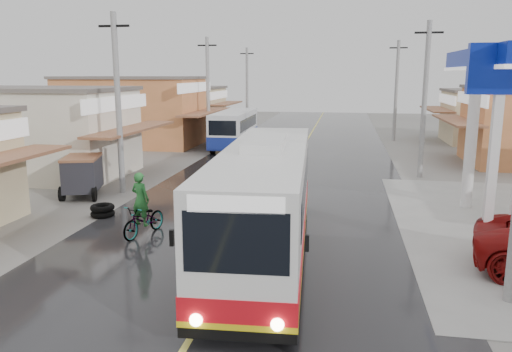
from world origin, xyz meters
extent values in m
plane|color=slate|center=(0.00, 0.00, 0.00)|extent=(120.00, 120.00, 0.00)
cube|color=black|center=(0.00, 15.00, 0.01)|extent=(12.00, 90.00, 0.02)
cube|color=#D8CC4C|center=(0.00, 15.00, 0.02)|extent=(0.15, 90.00, 0.01)
cylinder|color=white|center=(8.00, 9.00, 2.75)|extent=(0.44, 0.44, 5.50)
cube|color=white|center=(7.20, 3.00, 3.00)|extent=(0.25, 0.25, 6.00)
cube|color=#0A1E91|center=(7.20, 3.00, 5.50)|extent=(1.80, 0.30, 1.40)
cube|color=silver|center=(0.75, 2.12, 1.89)|extent=(2.95, 11.22, 2.73)
cube|color=black|center=(0.75, 2.12, 0.44)|extent=(2.97, 11.24, 0.28)
cube|color=red|center=(0.75, 2.12, 0.90)|extent=(3.00, 11.26, 0.51)
cube|color=yellow|center=(0.75, 2.12, 0.59)|extent=(3.01, 11.27, 0.13)
cube|color=black|center=(0.72, 2.58, 2.19)|extent=(2.86, 8.91, 0.92)
cube|color=black|center=(1.07, -3.37, 2.29)|extent=(2.02, 0.24, 1.20)
cube|color=black|center=(0.43, 7.61, 2.29)|extent=(2.02, 0.24, 1.02)
cube|color=white|center=(1.07, -3.37, 3.03)|extent=(1.82, 0.23, 0.32)
cube|color=silver|center=(0.75, 2.12, 3.40)|extent=(1.27, 2.83, 0.28)
cylinder|color=black|center=(-0.03, -1.82, 0.53)|extent=(0.38, 1.03, 1.02)
cylinder|color=black|center=(1.98, -1.70, 0.53)|extent=(0.38, 1.03, 1.02)
cylinder|color=black|center=(-0.46, 5.57, 0.53)|extent=(0.38, 1.03, 1.02)
cylinder|color=black|center=(1.55, 5.69, 0.53)|extent=(0.38, 1.03, 1.02)
sphere|color=#FFF2CC|center=(0.29, -3.49, 0.71)|extent=(0.27, 0.27, 0.26)
sphere|color=#FFF2CC|center=(1.86, -3.40, 0.71)|extent=(0.27, 0.27, 0.26)
cube|color=black|center=(-0.25, -3.20, 2.24)|extent=(0.08, 0.08, 0.32)
cube|color=black|center=(2.36, -3.05, 2.24)|extent=(0.08, 0.08, 0.32)
cube|color=silver|center=(-4.95, 23.65, 1.58)|extent=(2.31, 8.08, 2.23)
cube|color=navy|center=(-4.95, 23.65, 0.82)|extent=(2.35, 8.12, 0.89)
cube|color=black|center=(-4.95, 23.65, 1.90)|extent=(2.32, 6.74, 0.80)
cube|color=black|center=(-4.87, 19.68, 1.90)|extent=(1.85, 0.16, 0.98)
cylinder|color=black|center=(-5.85, 20.77, 0.47)|extent=(0.29, 0.90, 0.89)
cylinder|color=black|center=(-3.94, 20.81, 0.47)|extent=(0.29, 0.90, 0.89)
cylinder|color=black|center=(-5.96, 26.49, 0.47)|extent=(0.29, 0.90, 0.89)
cylinder|color=black|center=(-4.06, 26.53, 0.47)|extent=(0.29, 0.90, 0.89)
imported|color=black|center=(-3.56, 3.25, 0.54)|extent=(1.26, 2.18, 1.08)
imported|color=#267330|center=(-3.56, 3.01, 1.32)|extent=(0.75, 0.60, 1.80)
cube|color=#26262D|center=(-8.36, 7.95, 1.02)|extent=(1.96, 2.45, 1.39)
cube|color=brown|center=(-8.36, 7.95, 1.76)|extent=(2.03, 2.52, 0.11)
cylinder|color=black|center=(-8.86, 7.01, 0.32)|extent=(0.37, 0.67, 0.64)
cylinder|color=black|center=(-9.30, 8.44, 0.32)|extent=(0.37, 0.67, 0.64)
cylinder|color=black|center=(-7.47, 7.22, 0.32)|extent=(0.31, 0.65, 0.64)
torus|color=black|center=(-6.04, 5.12, 0.12)|extent=(0.91, 0.91, 0.23)
torus|color=black|center=(-6.04, 5.12, 0.35)|extent=(0.91, 0.91, 0.23)
camera|label=1|loc=(2.97, -12.00, 5.36)|focal=35.00mm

